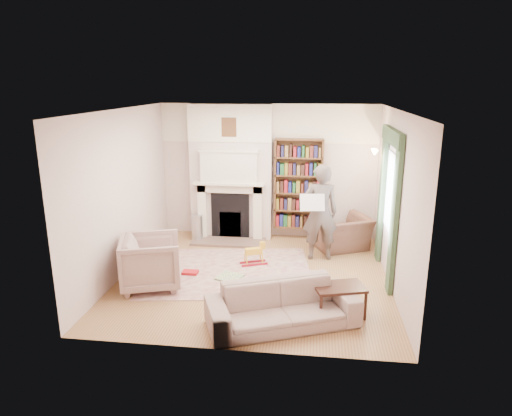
# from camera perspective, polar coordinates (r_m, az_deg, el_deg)

# --- Properties ---
(floor) EXTENTS (4.50, 4.50, 0.00)m
(floor) POSITION_cam_1_polar(r_m,az_deg,el_deg) (7.91, -0.23, -8.54)
(floor) COLOR brown
(floor) RESTS_ON ground
(ceiling) EXTENTS (4.50, 4.50, 0.00)m
(ceiling) POSITION_cam_1_polar(r_m,az_deg,el_deg) (7.24, -0.25, 12.16)
(ceiling) COLOR white
(ceiling) RESTS_ON wall_back
(wall_back) EXTENTS (4.50, 0.00, 4.50)m
(wall_back) POSITION_cam_1_polar(r_m,az_deg,el_deg) (9.63, 1.49, 4.59)
(wall_back) COLOR beige
(wall_back) RESTS_ON floor
(wall_front) EXTENTS (4.50, 0.00, 4.50)m
(wall_front) POSITION_cam_1_polar(r_m,az_deg,el_deg) (5.32, -3.38, -4.54)
(wall_front) COLOR beige
(wall_front) RESTS_ON floor
(wall_left) EXTENTS (0.00, 4.50, 4.50)m
(wall_left) POSITION_cam_1_polar(r_m,az_deg,el_deg) (8.05, -16.34, 1.78)
(wall_left) COLOR beige
(wall_left) RESTS_ON floor
(wall_right) EXTENTS (0.00, 4.50, 4.50)m
(wall_right) POSITION_cam_1_polar(r_m,az_deg,el_deg) (7.51, 17.05, 0.76)
(wall_right) COLOR beige
(wall_right) RESTS_ON floor
(fireplace) EXTENTS (1.70, 0.58, 2.80)m
(fireplace) POSITION_cam_1_polar(r_m,az_deg,el_deg) (9.54, -3.13, 4.38)
(fireplace) COLOR beige
(fireplace) RESTS_ON floor
(bookcase) EXTENTS (1.00, 0.24, 1.85)m
(bookcase) POSITION_cam_1_polar(r_m,az_deg,el_deg) (9.51, 5.31, 3.00)
(bookcase) COLOR brown
(bookcase) RESTS_ON floor
(window) EXTENTS (0.02, 0.90, 1.30)m
(window) POSITION_cam_1_polar(r_m,az_deg,el_deg) (7.88, 16.50, 1.85)
(window) COLOR silver
(window) RESTS_ON wall_right
(curtain_left) EXTENTS (0.07, 0.32, 2.40)m
(curtain_left) POSITION_cam_1_polar(r_m,az_deg,el_deg) (7.27, 16.92, -1.35)
(curtain_left) COLOR #30482E
(curtain_left) RESTS_ON floor
(curtain_right) EXTENTS (0.07, 0.32, 2.40)m
(curtain_right) POSITION_cam_1_polar(r_m,az_deg,el_deg) (8.60, 15.44, 1.33)
(curtain_right) COLOR #30482E
(curtain_right) RESTS_ON floor
(pelmet) EXTENTS (0.09, 1.70, 0.24)m
(pelmet) POSITION_cam_1_polar(r_m,az_deg,el_deg) (7.71, 16.70, 8.59)
(pelmet) COLOR #30482E
(pelmet) RESTS_ON wall_right
(wall_sconce) EXTENTS (0.20, 0.24, 0.24)m
(wall_sconce) POSITION_cam_1_polar(r_m,az_deg,el_deg) (8.83, 14.32, 6.41)
(wall_sconce) COLOR gold
(wall_sconce) RESTS_ON wall_right
(rug) EXTENTS (3.17, 2.60, 0.01)m
(rug) POSITION_cam_1_polar(r_m,az_deg,el_deg) (8.11, -3.54, -7.90)
(rug) COLOR beige
(rug) RESTS_ON floor
(armchair_reading) EXTENTS (1.29, 1.22, 0.66)m
(armchair_reading) POSITION_cam_1_polar(r_m,az_deg,el_deg) (9.23, 10.65, -3.04)
(armchair_reading) COLOR #452624
(armchair_reading) RESTS_ON floor
(armchair_left) EXTENTS (1.17, 1.15, 0.85)m
(armchair_left) POSITION_cam_1_polar(r_m,az_deg,el_deg) (7.57, -12.98, -6.60)
(armchair_left) COLOR #B9A899
(armchair_left) RESTS_ON floor
(sofa) EXTENTS (2.18, 1.51, 0.59)m
(sofa) POSITION_cam_1_polar(r_m,az_deg,el_deg) (6.33, 3.31, -12.06)
(sofa) COLOR #B2A693
(sofa) RESTS_ON floor
(man_reading) EXTENTS (0.71, 0.52, 1.80)m
(man_reading) POSITION_cam_1_polar(r_m,az_deg,el_deg) (8.47, 8.02, -0.56)
(man_reading) COLOR #4F443F
(man_reading) RESTS_ON floor
(newspaper) EXTENTS (0.46, 0.19, 0.30)m
(newspaper) POSITION_cam_1_polar(r_m,az_deg,el_deg) (8.22, 7.05, 0.69)
(newspaper) COLOR silver
(newspaper) RESTS_ON man_reading
(coffee_table) EXTENTS (0.80, 0.63, 0.45)m
(coffee_table) POSITION_cam_1_polar(r_m,az_deg,el_deg) (6.71, 10.29, -11.30)
(coffee_table) COLOR #371B13
(coffee_table) RESTS_ON floor
(paraffin_heater) EXTENTS (0.27, 0.27, 0.55)m
(paraffin_heater) POSITION_cam_1_polar(r_m,az_deg,el_deg) (9.63, -7.38, -2.45)
(paraffin_heater) COLOR #B0B3B8
(paraffin_heater) RESTS_ON floor
(rocking_horse) EXTENTS (0.52, 0.36, 0.43)m
(rocking_horse) POSITION_cam_1_polar(r_m,az_deg,el_deg) (8.31, -0.29, -5.74)
(rocking_horse) COLOR gold
(rocking_horse) RESTS_ON rug
(board_game) EXTENTS (0.48, 0.48, 0.03)m
(board_game) POSITION_cam_1_polar(r_m,az_deg,el_deg) (7.83, -3.31, -8.62)
(board_game) COLOR #EDE753
(board_game) RESTS_ON rug
(game_box_lid) EXTENTS (0.27, 0.18, 0.04)m
(game_box_lid) POSITION_cam_1_polar(r_m,az_deg,el_deg) (8.06, -8.22, -7.96)
(game_box_lid) COLOR #AD131A
(game_box_lid) RESTS_ON rug
(comic_annuals) EXTENTS (0.42, 0.76, 0.02)m
(comic_annuals) POSITION_cam_1_polar(r_m,az_deg,el_deg) (7.43, 1.20, -10.04)
(comic_annuals) COLOR red
(comic_annuals) RESTS_ON rug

